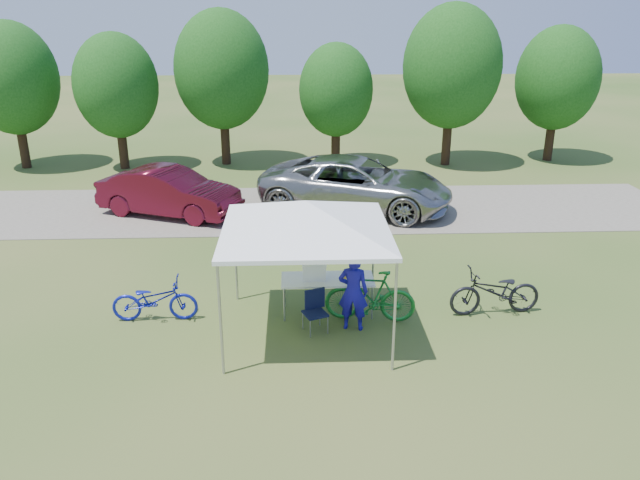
% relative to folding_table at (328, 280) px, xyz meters
% --- Properties ---
extents(ground, '(100.00, 100.00, 0.00)m').
position_rel_folding_table_xyz_m(ground, '(-0.46, -0.78, -0.75)').
color(ground, '#2D5119').
rests_on(ground, ground).
extents(gravel_strip, '(24.00, 5.00, 0.02)m').
position_rel_folding_table_xyz_m(gravel_strip, '(-0.46, 7.22, -0.74)').
color(gravel_strip, gray).
rests_on(gravel_strip, ground).
extents(canopy, '(4.53, 4.53, 3.00)m').
position_rel_folding_table_xyz_m(canopy, '(-0.46, -0.78, 1.91)').
color(canopy, '#A5A5AA').
rests_on(canopy, ground).
extents(treeline, '(24.89, 4.28, 6.30)m').
position_rel_folding_table_xyz_m(treeline, '(-0.75, 13.26, 2.79)').
color(treeline, '#382314').
rests_on(treeline, ground).
extents(folding_table, '(1.92, 0.80, 0.79)m').
position_rel_folding_table_xyz_m(folding_table, '(0.00, 0.00, 0.00)').
color(folding_table, white).
rests_on(folding_table, ground).
extents(folding_chair, '(0.55, 0.58, 0.83)m').
position_rel_folding_table_xyz_m(folding_chair, '(-0.29, -0.72, -0.26)').
color(folding_chair, black).
rests_on(folding_chair, ground).
extents(cooler, '(0.50, 0.34, 0.36)m').
position_rel_folding_table_xyz_m(cooler, '(-0.28, 0.00, 0.23)').
color(cooler, white).
rests_on(cooler, folding_table).
extents(ice_cream_cup, '(0.09, 0.09, 0.07)m').
position_rel_folding_table_xyz_m(ice_cream_cup, '(0.35, -0.05, 0.08)').
color(ice_cream_cup, gold).
rests_on(ice_cream_cup, folding_table).
extents(cyclist, '(0.66, 0.50, 1.63)m').
position_rel_folding_table_xyz_m(cyclist, '(0.47, -0.71, 0.07)').
color(cyclist, '#171296').
rests_on(cyclist, ground).
extents(bike_blue, '(1.75, 0.64, 0.92)m').
position_rel_folding_table_xyz_m(bike_blue, '(-3.56, -0.18, -0.29)').
color(bike_blue, '#12199D').
rests_on(bike_blue, ground).
extents(bike_green, '(1.92, 0.81, 1.12)m').
position_rel_folding_table_xyz_m(bike_green, '(0.85, -0.38, -0.19)').
color(bike_green, '#1C7F2F').
rests_on(bike_green, ground).
extents(bike_dark, '(1.99, 0.84, 1.02)m').
position_rel_folding_table_xyz_m(bike_dark, '(3.51, -0.21, -0.24)').
color(bike_dark, black).
rests_on(bike_dark, ground).
extents(minivan, '(6.54, 4.45, 1.66)m').
position_rel_folding_table_xyz_m(minivan, '(1.28, 7.05, 0.11)').
color(minivan, '#9F9F9B').
rests_on(minivan, gravel_strip).
extents(sedan, '(4.67, 3.07, 1.45)m').
position_rel_folding_table_xyz_m(sedan, '(-4.52, 6.78, 0.00)').
color(sedan, '#4D0C1A').
rests_on(sedan, gravel_strip).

